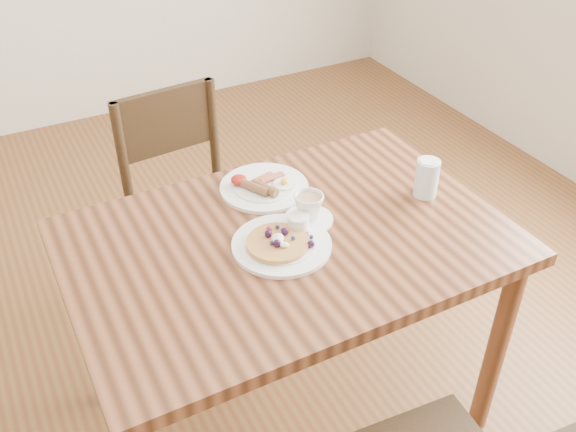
% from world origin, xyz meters
% --- Properties ---
extents(ground, '(5.00, 5.00, 0.00)m').
position_xyz_m(ground, '(0.00, 0.00, 0.00)').
color(ground, brown).
rests_on(ground, ground).
extents(dining_table, '(1.20, 0.80, 0.75)m').
position_xyz_m(dining_table, '(0.00, 0.00, 0.65)').
color(dining_table, brown).
rests_on(dining_table, ground).
extents(chair_far, '(0.46, 0.46, 0.88)m').
position_xyz_m(chair_far, '(-0.07, 0.65, 0.49)').
color(chair_far, '#312011').
rests_on(chair_far, ground).
extents(pancake_plate, '(0.27, 0.27, 0.06)m').
position_xyz_m(pancake_plate, '(-0.03, -0.03, 0.76)').
color(pancake_plate, white).
rests_on(pancake_plate, dining_table).
extents(breakfast_plate, '(0.27, 0.27, 0.04)m').
position_xyz_m(breakfast_plate, '(0.04, 0.24, 0.76)').
color(breakfast_plate, white).
rests_on(breakfast_plate, dining_table).
extents(teacup_saucer, '(0.14, 0.14, 0.09)m').
position_xyz_m(teacup_saucer, '(0.09, 0.04, 0.79)').
color(teacup_saucer, white).
rests_on(teacup_saucer, dining_table).
extents(water_glass, '(0.07, 0.07, 0.12)m').
position_xyz_m(water_glass, '(0.46, -0.01, 0.81)').
color(water_glass, silver).
rests_on(water_glass, dining_table).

